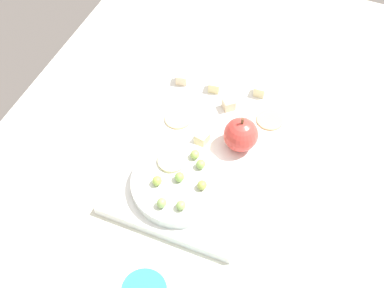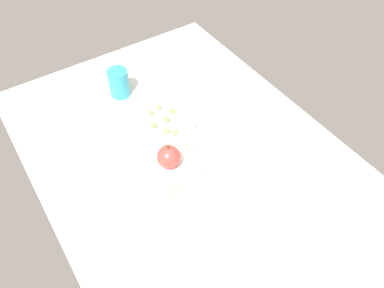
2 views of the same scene
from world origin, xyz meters
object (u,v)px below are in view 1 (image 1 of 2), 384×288
at_px(grape_0, 201,164).
at_px(apple_slice_0, 172,161).
at_px(grape_2, 181,205).
at_px(grape_5, 182,178).
at_px(grape_4, 202,185).
at_px(cheese_cube_0, 182,78).
at_px(cheese_cube_1, 260,90).
at_px(cracker_0, 178,119).
at_px(cheese_cube_4, 229,104).
at_px(grape_6, 162,203).
at_px(apple_whole, 241,135).
at_px(cheese_cube_3, 215,86).
at_px(cheese_cube_2, 201,138).
at_px(platter, 202,151).
at_px(serving_dish, 182,185).
at_px(grape_3, 195,154).
at_px(cracker_1, 270,120).
at_px(grape_1, 157,181).

height_order(grape_0, apple_slice_0, grape_0).
distance_m(grape_2, grape_5, 0.06).
bearing_deg(grape_4, cheese_cube_0, -149.83).
xyz_separation_m(cheese_cube_1, grape_4, (0.27, -0.02, 0.02)).
bearing_deg(apple_slice_0, cracker_0, -162.15).
distance_m(cheese_cube_0, cheese_cube_1, 0.16).
distance_m(cheese_cube_4, grape_6, 0.27).
relative_size(grape_6, apple_slice_0, 0.37).
bearing_deg(grape_4, apple_whole, 168.24).
bearing_deg(cheese_cube_3, cheese_cube_2, 9.99).
xyz_separation_m(platter, grape_2, (0.15, 0.02, 0.04)).
relative_size(serving_dish, grape_5, 9.25).
distance_m(cheese_cube_1, cracker_0, 0.18).
xyz_separation_m(cheese_cube_0, cracker_0, (0.10, 0.03, -0.01)).
xyz_separation_m(grape_2, grape_6, (0.01, -0.03, 0.00)).
bearing_deg(grape_4, grape_0, -155.36).
distance_m(serving_dish, grape_3, 0.06).
height_order(platter, grape_6, grape_6).
bearing_deg(cheese_cube_0, cheese_cube_3, 94.06).
xyz_separation_m(cheese_cube_3, grape_4, (0.25, 0.07, 0.02)).
relative_size(serving_dish, grape_6, 9.25).
bearing_deg(grape_2, grape_5, -158.13).
bearing_deg(grape_0, apple_whole, 152.77).
height_order(cracker_1, grape_4, grape_4).
relative_size(platter, cheese_cube_2, 17.40).
height_order(cheese_cube_1, apple_slice_0, apple_slice_0).
bearing_deg(grape_0, cheese_cube_2, -158.86).
height_order(cracker_1, grape_3, grape_3).
bearing_deg(cheese_cube_0, apple_whole, 55.87).
bearing_deg(grape_0, platter, -161.86).
relative_size(cheese_cube_2, cheese_cube_3, 1.00).
xyz_separation_m(platter, serving_dish, (0.10, -0.00, 0.02)).
distance_m(platter, cheese_cube_2, 0.03).
height_order(cheese_cube_2, cracker_0, cheese_cube_2).
height_order(grape_3, grape_4, same).
bearing_deg(cheese_cube_0, grape_5, 22.87).
height_order(platter, serving_dish, serving_dish).
relative_size(cheese_cube_0, cracker_1, 0.42).
bearing_deg(serving_dish, grape_1, -62.32).
distance_m(cheese_cube_0, cheese_cube_3, 0.07).
bearing_deg(cracker_1, cheese_cube_2, -46.59).
distance_m(cracker_1, grape_5, 0.23).
bearing_deg(cracker_1, grape_0, -25.50).
distance_m(platter, grape_6, 0.16).
height_order(platter, grape_2, grape_2).
bearing_deg(cheese_cube_1, cheese_cube_4, -37.51).
relative_size(apple_whole, cheese_cube_0, 2.90).
bearing_deg(grape_6, serving_dish, 168.52).
xyz_separation_m(platter, cheese_cube_2, (-0.01, -0.01, 0.02)).
bearing_deg(apple_whole, cheese_cube_2, -74.35).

